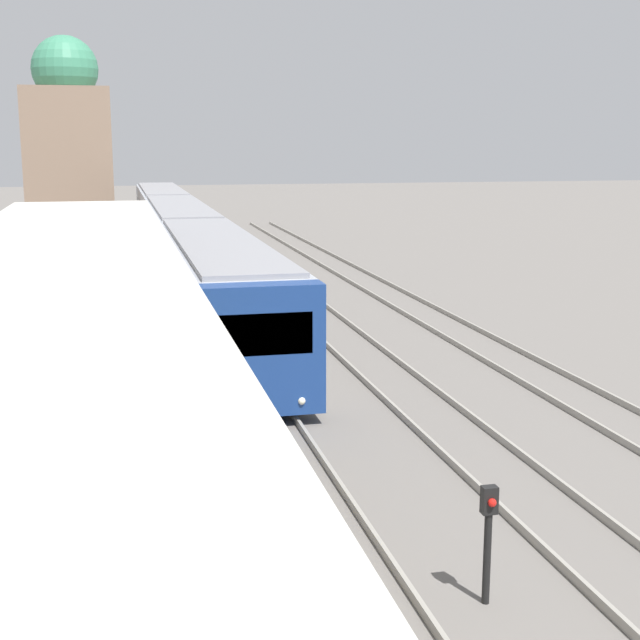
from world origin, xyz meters
name	(u,v)px	position (x,y,z in m)	size (l,w,h in m)	color
platform_canopy	(59,263)	(-3.77, 11.18, 3.91)	(4.00, 27.61, 3.03)	beige
person_on_platform	(160,368)	(-2.20, 11.41, 1.99)	(0.40, 0.40, 1.66)	#2D2D33
train_near	(181,236)	(0.00, 35.95, 1.73)	(2.62, 44.75, 3.12)	navy
signal_post_near	(488,531)	(1.61, 5.94, 1.00)	(0.20, 0.21, 1.60)	black
distant_domed_building	(69,145)	(-5.33, 53.17, 5.66)	(5.11, 5.11, 12.07)	#89705B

